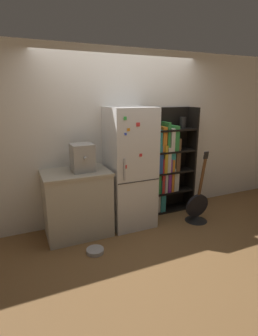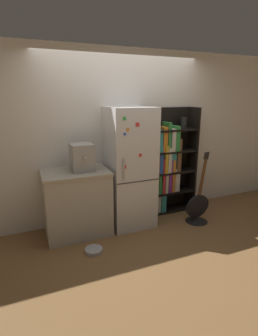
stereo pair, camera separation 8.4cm
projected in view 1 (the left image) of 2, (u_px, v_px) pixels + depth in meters
The scene contains 8 objects.
ground_plane at pixel (134, 226), 3.99m from camera, with size 16.00×16.00×0.00m, color olive.
wall_back at pixel (121, 137), 4.06m from camera, with size 8.00×0.05×2.60m.
refrigerator at pixel (130, 168), 3.88m from camera, with size 0.64×0.65×1.77m.
bookshelf at pixel (166, 164), 4.35m from camera, with size 0.81×0.30×1.74m.
kitchen_counter at pixel (77, 203), 3.68m from camera, with size 0.90×0.63×0.93m.
espresso_machine at pixel (82, 158), 3.53m from camera, with size 0.29×0.35×0.37m.
guitar at pixel (197, 211), 4.13m from camera, with size 0.39×0.35×1.15m.
pet_bowl at pixel (95, 251), 3.32m from camera, with size 0.22×0.22×0.05m.
Camera 1 is at (-1.53, -3.27, 1.92)m, focal length 28.00 mm.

